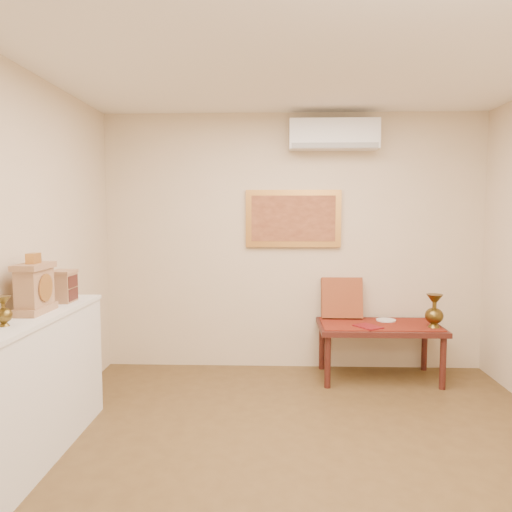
{
  "coord_description": "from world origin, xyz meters",
  "views": [
    {
      "loc": [
        -0.2,
        -3.05,
        1.66
      ],
      "look_at": [
        -0.35,
        1.15,
        1.3
      ],
      "focal_mm": 35.0,
      "sensor_mm": 36.0,
      "label": 1
    }
  ],
  "objects_px": {
    "display_ledge": "(21,396)",
    "wooden_chest": "(63,286)",
    "brass_urn_tall": "(434,307)",
    "low_table": "(379,331)",
    "mantel_clock": "(35,288)"
  },
  "relations": [
    {
      "from": "display_ledge",
      "to": "wooden_chest",
      "type": "relative_size",
      "value": 8.28
    },
    {
      "from": "wooden_chest",
      "to": "brass_urn_tall",
      "type": "bearing_deg",
      "value": 18.86
    },
    {
      "from": "brass_urn_tall",
      "to": "low_table",
      "type": "bearing_deg",
      "value": 165.07
    },
    {
      "from": "brass_urn_tall",
      "to": "mantel_clock",
      "type": "distance_m",
      "value": 3.53
    },
    {
      "from": "brass_urn_tall",
      "to": "wooden_chest",
      "type": "xyz_separation_m",
      "value": [
        -3.16,
        -1.08,
        0.35
      ]
    },
    {
      "from": "mantel_clock",
      "to": "low_table",
      "type": "xyz_separation_m",
      "value": [
        2.68,
        1.63,
        -0.67
      ]
    },
    {
      "from": "display_ledge",
      "to": "wooden_chest",
      "type": "bearing_deg",
      "value": 88.77
    },
    {
      "from": "display_ledge",
      "to": "brass_urn_tall",
      "type": "bearing_deg",
      "value": 28.87
    },
    {
      "from": "brass_urn_tall",
      "to": "display_ledge",
      "type": "height_order",
      "value": "display_ledge"
    },
    {
      "from": "mantel_clock",
      "to": "wooden_chest",
      "type": "bearing_deg",
      "value": 87.93
    },
    {
      "from": "display_ledge",
      "to": "mantel_clock",
      "type": "bearing_deg",
      "value": 90.2
    },
    {
      "from": "brass_urn_tall",
      "to": "low_table",
      "type": "height_order",
      "value": "brass_urn_tall"
    },
    {
      "from": "brass_urn_tall",
      "to": "mantel_clock",
      "type": "xyz_separation_m",
      "value": [
        -3.17,
        -1.5,
        0.4
      ]
    },
    {
      "from": "brass_urn_tall",
      "to": "wooden_chest",
      "type": "height_order",
      "value": "wooden_chest"
    },
    {
      "from": "low_table",
      "to": "brass_urn_tall",
      "type": "bearing_deg",
      "value": -14.93
    }
  ]
}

